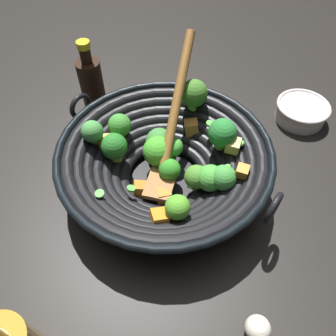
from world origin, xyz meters
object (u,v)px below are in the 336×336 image
at_px(soy_sauce_bottle, 92,85).
at_px(garlic_bulb, 258,328).
at_px(wok, 165,160).
at_px(prep_bowl, 302,111).

relative_size(soy_sauce_bottle, garlic_bulb, 4.72).
xyz_separation_m(wok, prep_bowl, (0.35, -0.06, -0.04)).
relative_size(wok, garlic_bulb, 11.22).
bearing_deg(prep_bowl, garlic_bulb, -152.15).
height_order(wok, garlic_bulb, wok).
bearing_deg(soy_sauce_bottle, wok, -93.19).
relative_size(wok, soy_sauce_bottle, 2.38).
distance_m(wok, soy_sauce_bottle, 0.27).
bearing_deg(prep_bowl, soy_sauce_bottle, 135.44).
relative_size(soy_sauce_bottle, prep_bowl, 1.49).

